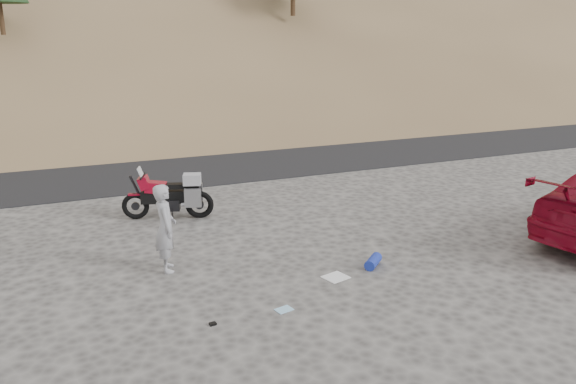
# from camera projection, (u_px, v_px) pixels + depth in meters

# --- Properties ---
(ground) EXTENTS (140.00, 140.00, 0.00)m
(ground) POSITION_uv_depth(u_px,v_px,m) (225.00, 262.00, 10.77)
(ground) COLOR #44413E
(ground) RESTS_ON ground
(road) EXTENTS (120.00, 7.00, 0.05)m
(road) POSITION_uv_depth(u_px,v_px,m) (146.00, 165.00, 18.73)
(road) COLOR black
(road) RESTS_ON ground
(motorcycle) EXTENTS (2.08, 1.01, 1.28)m
(motorcycle) POSITION_uv_depth(u_px,v_px,m) (172.00, 196.00, 13.21)
(motorcycle) COLOR black
(motorcycle) RESTS_ON ground
(man) EXTENTS (0.45, 0.64, 1.64)m
(man) POSITION_uv_depth(u_px,v_px,m) (168.00, 270.00, 10.43)
(man) COLOR #99999E
(man) RESTS_ON ground
(gear_white_cloth) EXTENTS (0.50, 0.47, 0.01)m
(gear_white_cloth) POSITION_uv_depth(u_px,v_px,m) (336.00, 277.00, 10.09)
(gear_white_cloth) COLOR white
(gear_white_cloth) RESTS_ON ground
(gear_blue_mat) EXTENTS (0.51, 0.49, 0.20)m
(gear_blue_mat) POSITION_uv_depth(u_px,v_px,m) (373.00, 262.00, 10.54)
(gear_blue_mat) COLOR #192C9B
(gear_blue_mat) RESTS_ON ground
(gear_funnel) EXTENTS (0.14, 0.14, 0.18)m
(gear_funnel) POSITION_uv_depth(u_px,v_px,m) (371.00, 263.00, 10.52)
(gear_funnel) COLOR #B52F0C
(gear_funnel) RESTS_ON ground
(gear_glove_b) EXTENTS (0.11, 0.09, 0.03)m
(gear_glove_b) POSITION_uv_depth(u_px,v_px,m) (213.00, 324.00, 8.44)
(gear_glove_b) COLOR black
(gear_glove_b) RESTS_ON ground
(gear_blue_cloth) EXTENTS (0.31, 0.25, 0.01)m
(gear_blue_cloth) POSITION_uv_depth(u_px,v_px,m) (284.00, 310.00, 8.91)
(gear_blue_cloth) COLOR #95C7E7
(gear_blue_cloth) RESTS_ON ground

